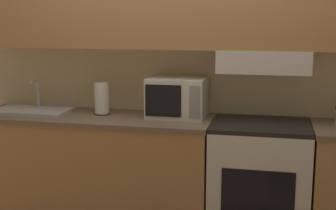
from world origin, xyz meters
TOP-DOWN VIEW (x-y plane):
  - wall_back at (0.02, -0.06)m, footprint 5.42×0.38m
  - lower_counter_main at (-0.60, -0.29)m, footprint 1.84×0.60m
  - stove_range at (0.67, -0.29)m, footprint 0.69×0.58m
  - microwave at (0.04, -0.19)m, footprint 0.42×0.36m
  - sink_basin at (-1.11, -0.29)m, footprint 0.59×0.34m
  - paper_towel_roll at (-0.54, -0.23)m, footprint 0.12×0.12m

SIDE VIEW (x-z plane):
  - stove_range at x=0.67m, z-range 0.00..0.93m
  - lower_counter_main at x=-0.60m, z-range 0.00..0.93m
  - sink_basin at x=-1.11m, z-range 0.82..1.07m
  - paper_towel_roll at x=-0.54m, z-range 0.93..1.17m
  - microwave at x=0.04m, z-range 0.93..1.22m
  - wall_back at x=0.02m, z-range 0.21..2.76m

